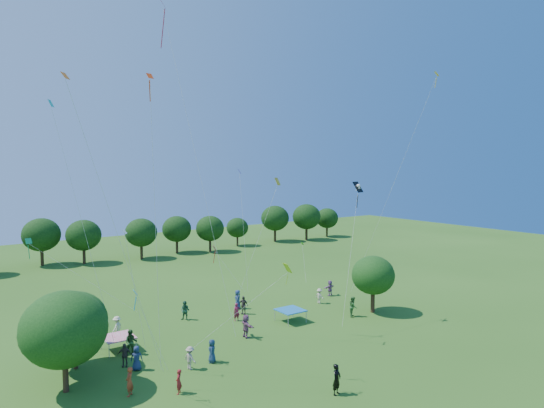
% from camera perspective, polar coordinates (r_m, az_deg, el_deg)
% --- Properties ---
extents(near_tree_west, '(5.17, 5.17, 6.27)m').
position_cam_1_polar(near_tree_west, '(33.01, -23.28, -13.37)').
color(near_tree_west, '#422B19').
rests_on(near_tree_west, ground).
extents(near_tree_north, '(4.38, 4.38, 5.33)m').
position_cam_1_polar(near_tree_north, '(36.45, -22.23, -12.60)').
color(near_tree_north, '#422B19').
rests_on(near_tree_north, ground).
extents(near_tree_east, '(4.05, 4.05, 5.40)m').
position_cam_1_polar(near_tree_east, '(47.17, 11.81, -8.20)').
color(near_tree_east, '#422B19').
rests_on(near_tree_east, ground).
extents(treeline, '(88.01, 8.77, 6.77)m').
position_cam_1_polar(treeline, '(74.40, -19.86, -3.32)').
color(treeline, '#422B19').
rests_on(treeline, ground).
extents(tent_red_stripe, '(2.20, 2.20, 1.10)m').
position_cam_1_polar(tent_red_stripe, '(39.46, -17.63, -14.69)').
color(tent_red_stripe, red).
rests_on(tent_red_stripe, ground).
extents(tent_blue, '(2.20, 2.20, 1.10)m').
position_cam_1_polar(tent_blue, '(44.19, 2.18, -12.38)').
color(tent_blue, '#1A67A9').
rests_on(tent_blue, ground).
extents(man_in_black, '(0.82, 0.67, 1.89)m').
position_cam_1_polar(man_in_black, '(31.48, 7.62, -19.77)').
color(man_in_black, black).
rests_on(man_in_black, ground).
extents(crowd_person_0, '(0.94, 1.02, 1.84)m').
position_cam_1_polar(crowd_person_0, '(48.07, -4.07, -11.13)').
color(crowd_person_0, navy).
rests_on(crowd_person_0, ground).
extents(crowd_person_1, '(0.76, 0.77, 1.77)m').
position_cam_1_polar(crowd_person_1, '(32.28, -16.43, -19.40)').
color(crowd_person_1, '#9F371C').
rests_on(crowd_person_1, ground).
extents(crowd_person_2, '(1.05, 0.84, 1.87)m').
position_cam_1_polar(crowd_person_2, '(38.43, -16.25, -15.35)').
color(crowd_person_2, '#244C20').
rests_on(crowd_person_2, ground).
extents(crowd_person_3, '(1.20, 1.15, 1.76)m').
position_cam_1_polar(crowd_person_3, '(42.25, -17.78, -13.62)').
color(crowd_person_3, beige).
rests_on(crowd_person_3, ground).
extents(crowd_person_4, '(1.05, 0.83, 1.63)m').
position_cam_1_polar(crowd_person_4, '(36.54, -16.97, -16.63)').
color(crowd_person_4, '#453D37').
rests_on(crowd_person_4, ground).
extents(crowd_person_5, '(0.74, 1.81, 1.90)m').
position_cam_1_polar(crowd_person_5, '(40.41, -3.07, -14.14)').
color(crowd_person_5, '#874E75').
rests_on(crowd_person_5, ground).
extents(crowd_person_6, '(0.81, 0.92, 1.65)m').
position_cam_1_polar(crowd_person_6, '(35.97, -7.07, -16.79)').
color(crowd_person_6, navy).
rests_on(crowd_person_6, ground).
extents(crowd_person_7, '(0.63, 0.67, 1.51)m').
position_cam_1_polar(crowd_person_7, '(31.93, -10.93, -19.83)').
color(crowd_person_7, maroon).
rests_on(crowd_person_7, ground).
extents(crowd_person_8, '(0.99, 0.99, 1.85)m').
position_cam_1_polar(crowd_person_8, '(46.22, 9.52, -11.82)').
color(crowd_person_8, '#2D6129').
rests_on(crowd_person_8, ground).
extents(crowd_person_9, '(0.61, 1.06, 1.53)m').
position_cam_1_polar(crowd_person_9, '(49.97, 5.60, -10.72)').
color(crowd_person_9, '#C4B29D').
rests_on(crowd_person_9, ground).
extents(crowd_person_10, '(0.87, 1.11, 1.72)m').
position_cam_1_polar(crowd_person_10, '(46.40, -3.40, -11.79)').
color(crowd_person_10, '#3F3733').
rests_on(crowd_person_10, ground).
extents(crowd_person_11, '(1.60, 0.75, 1.65)m').
position_cam_1_polar(crowd_person_11, '(52.98, 6.83, -9.78)').
color(crowd_person_11, '#8F5592').
rests_on(crowd_person_11, ground).
extents(crowd_person_12, '(0.94, 0.75, 1.67)m').
position_cam_1_polar(crowd_person_12, '(35.71, -15.64, -17.07)').
color(crowd_person_12, navy).
rests_on(crowd_person_12, ground).
extents(crowd_person_13, '(0.66, 0.49, 1.61)m').
position_cam_1_polar(crowd_person_13, '(44.55, -4.18, -12.56)').
color(crowd_person_13, maroon).
rests_on(crowd_person_13, ground).
extents(crowd_person_14, '(0.92, 0.94, 1.73)m').
position_cam_1_polar(crowd_person_14, '(45.30, -10.18, -12.25)').
color(crowd_person_14, '#204C34').
rests_on(crowd_person_14, ground).
extents(crowd_person_15, '(0.73, 1.13, 1.59)m').
position_cam_1_polar(crowd_person_15, '(35.09, -9.62, -17.43)').
color(crowd_person_15, '#A39282').
rests_on(crowd_person_15, ground).
extents(pirate_kite, '(5.73, 4.04, 11.18)m').
position_cam_1_polar(pirate_kite, '(43.44, 10.08, 1.68)').
color(pirate_kite, black).
extents(red_high_kite, '(2.68, 7.37, 25.60)m').
position_cam_1_polar(red_high_kite, '(39.68, -11.17, 15.06)').
color(red_high_kite, red).
extents(small_kite_0, '(6.07, 3.49, 16.89)m').
position_cam_1_polar(small_kite_0, '(26.15, -19.25, 1.47)').
color(small_kite_0, orange).
extents(small_kite_1, '(0.48, 0.46, 18.03)m').
position_cam_1_polar(small_kite_1, '(29.90, -13.82, 4.77)').
color(small_kite_1, '#FF420D').
extents(small_kite_2, '(4.96, 5.30, 6.36)m').
position_cam_1_polar(small_kite_2, '(31.54, 0.54, -8.74)').
color(small_kite_2, '#B0D713').
extents(small_kite_3, '(7.82, 4.89, 6.48)m').
position_cam_1_polar(small_kite_3, '(45.39, -24.91, -5.51)').
color(small_kite_3, '#1D9F59').
extents(small_kite_4, '(2.15, 0.44, 5.38)m').
position_cam_1_polar(small_kite_4, '(30.14, -15.24, -11.59)').
color(small_kite_4, '#1597DA').
extents(small_kite_5, '(1.14, 3.23, 12.24)m').
position_cam_1_polar(small_kite_5, '(50.37, -3.66, 1.19)').
color(small_kite_5, purple).
extents(small_kite_6, '(1.48, 0.46, 8.47)m').
position_cam_1_polar(small_kite_6, '(33.38, -16.39, -6.46)').
color(small_kite_6, white).
extents(small_kite_7, '(3.53, 2.18, 17.07)m').
position_cam_1_polar(small_kite_7, '(36.37, -23.02, 4.44)').
color(small_kite_7, '#0CBBA9').
extents(small_kite_8, '(2.21, 3.06, 4.50)m').
position_cam_1_polar(small_kite_8, '(49.78, -6.50, -5.77)').
color(small_kite_8, red).
extents(small_kite_9, '(1.40, 8.97, 20.47)m').
position_cam_1_polar(small_kite_9, '(44.68, 16.00, 7.18)').
color(small_kite_9, yellow).
extents(small_kite_10, '(2.47, 4.05, 11.67)m').
position_cam_1_polar(small_kite_10, '(37.57, -0.28, -0.09)').
color(small_kite_10, gold).
extents(small_kite_11, '(1.18, 2.19, 4.05)m').
position_cam_1_polar(small_kite_11, '(54.29, 3.66, -5.43)').
color(small_kite_11, '#379C1C').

